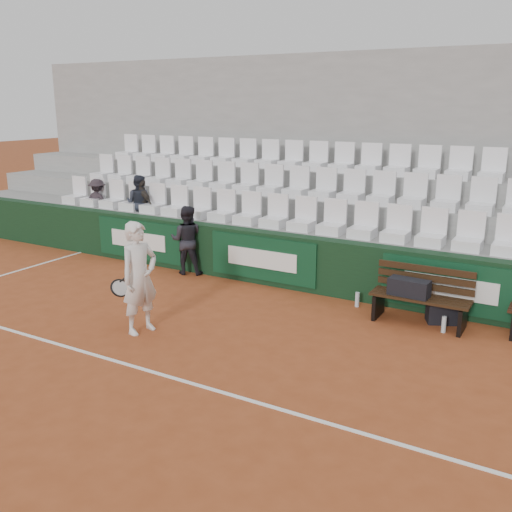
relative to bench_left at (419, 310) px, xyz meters
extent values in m
plane|color=#9A4622|center=(-2.86, -3.35, -0.23)|extent=(80.00, 80.00, 0.00)
cube|color=white|center=(-2.86, -3.35, -0.22)|extent=(18.00, 0.06, 0.01)
cube|color=black|center=(-2.86, 0.65, 0.28)|extent=(18.00, 0.30, 1.00)
cube|color=#0C381E|center=(-6.06, 0.48, 0.30)|extent=(2.20, 0.04, 0.82)
cube|color=#0C381E|center=(-3.06, 0.48, 0.30)|extent=(2.20, 0.04, 0.82)
cube|color=#0C381E|center=(0.34, 0.48, 0.30)|extent=(2.20, 0.04, 0.82)
cube|color=gray|center=(-2.86, 1.27, 0.28)|extent=(18.00, 0.95, 1.00)
cube|color=gray|center=(-2.86, 2.22, 0.50)|extent=(18.00, 0.95, 1.45)
cube|color=#979794|center=(-2.86, 3.17, 0.72)|extent=(18.00, 0.95, 1.90)
cube|color=#979794|center=(-2.86, 3.80, 1.98)|extent=(18.00, 0.30, 4.40)
cube|color=white|center=(-2.86, 1.10, 1.09)|extent=(11.90, 0.44, 0.63)
cube|color=white|center=(-2.86, 2.05, 1.54)|extent=(11.90, 0.44, 0.63)
cube|color=white|center=(-2.86, 3.00, 1.99)|extent=(11.90, 0.44, 0.63)
cube|color=black|center=(0.00, 0.00, 0.00)|extent=(1.50, 0.56, 0.45)
cube|color=black|center=(-0.17, -0.05, 0.36)|extent=(0.64, 0.31, 0.26)
cube|color=black|center=(0.32, 0.26, -0.07)|extent=(0.59, 0.49, 0.31)
cylinder|color=silver|center=(-1.10, 0.26, -0.10)|extent=(0.07, 0.07, 0.25)
cylinder|color=silver|center=(0.41, -0.15, -0.10)|extent=(0.07, 0.07, 0.25)
imported|color=silver|center=(-3.53, -2.37, 0.62)|extent=(0.52, 0.69, 1.69)
torus|color=black|center=(-3.93, -2.37, 0.40)|extent=(0.19, 0.30, 0.26)
cylinder|color=black|center=(-3.80, -2.37, 0.58)|extent=(0.26, 0.03, 0.20)
imported|color=black|center=(-4.74, 0.41, 0.47)|extent=(0.82, 0.73, 1.38)
imported|color=#292126|center=(-7.86, 1.15, 1.31)|extent=(0.74, 0.48, 1.07)
imported|color=#322D28|center=(-6.50, 1.15, 1.36)|extent=(0.72, 0.41, 1.16)
imported|color=#212532|center=(-6.59, 1.15, 1.40)|extent=(0.70, 0.61, 1.24)
camera|label=1|loc=(1.94, -8.46, 3.12)|focal=40.00mm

